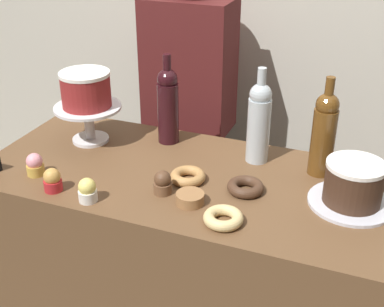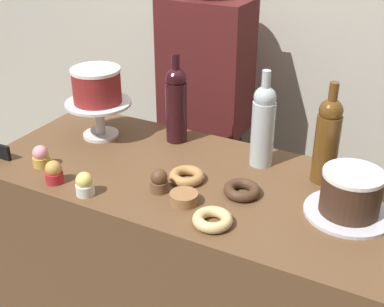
# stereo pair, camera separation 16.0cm
# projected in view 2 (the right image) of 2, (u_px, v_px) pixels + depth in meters

# --- Properties ---
(back_wall) EXTENTS (6.00, 0.05, 2.60)m
(back_wall) POSITION_uv_depth(u_px,v_px,m) (288.00, 14.00, 2.17)
(back_wall) COLOR #BCB7A8
(back_wall) RESTS_ON ground_plane
(display_counter) EXTENTS (1.39, 0.61, 0.96)m
(display_counter) POSITION_uv_depth(u_px,v_px,m) (192.00, 289.00, 1.86)
(display_counter) COLOR brown
(display_counter) RESTS_ON ground_plane
(cake_stand_pedestal) EXTENTS (0.24, 0.24, 0.14)m
(cake_stand_pedestal) POSITION_uv_depth(u_px,v_px,m) (99.00, 113.00, 1.86)
(cake_stand_pedestal) COLOR silver
(cake_stand_pedestal) RESTS_ON display_counter
(white_layer_cake) EXTENTS (0.18, 0.18, 0.13)m
(white_layer_cake) POSITION_uv_depth(u_px,v_px,m) (97.00, 85.00, 1.81)
(white_layer_cake) COLOR maroon
(white_layer_cake) RESTS_ON cake_stand_pedestal
(silver_serving_platter) EXTENTS (0.25, 0.25, 0.01)m
(silver_serving_platter) POSITION_uv_depth(u_px,v_px,m) (348.00, 212.00, 1.44)
(silver_serving_platter) COLOR silver
(silver_serving_platter) RESTS_ON display_counter
(chocolate_round_cake) EXTENTS (0.17, 0.17, 0.13)m
(chocolate_round_cake) POSITION_uv_depth(u_px,v_px,m) (351.00, 192.00, 1.41)
(chocolate_round_cake) COLOR #3D2619
(chocolate_round_cake) RESTS_ON silver_serving_platter
(wine_bottle_dark_red) EXTENTS (0.08, 0.08, 0.33)m
(wine_bottle_dark_red) POSITION_uv_depth(u_px,v_px,m) (176.00, 103.00, 1.81)
(wine_bottle_dark_red) COLOR black
(wine_bottle_dark_red) RESTS_ON display_counter
(wine_bottle_amber) EXTENTS (0.08, 0.08, 0.33)m
(wine_bottle_amber) POSITION_uv_depth(u_px,v_px,m) (327.00, 139.00, 1.55)
(wine_bottle_amber) COLOR #5B3814
(wine_bottle_amber) RESTS_ON display_counter
(wine_bottle_clear) EXTENTS (0.08, 0.08, 0.33)m
(wine_bottle_clear) POSITION_uv_depth(u_px,v_px,m) (263.00, 124.00, 1.65)
(wine_bottle_clear) COLOR #B2BCC1
(wine_bottle_clear) RESTS_ON display_counter
(cupcake_strawberry) EXTENTS (0.06, 0.06, 0.07)m
(cupcake_strawberry) POSITION_uv_depth(u_px,v_px,m) (41.00, 157.00, 1.68)
(cupcake_strawberry) COLOR gold
(cupcake_strawberry) RESTS_ON display_counter
(cupcake_lemon) EXTENTS (0.06, 0.06, 0.07)m
(cupcake_lemon) POSITION_uv_depth(u_px,v_px,m) (85.00, 184.00, 1.52)
(cupcake_lemon) COLOR white
(cupcake_lemon) RESTS_ON display_counter
(cupcake_chocolate) EXTENTS (0.06, 0.06, 0.07)m
(cupcake_chocolate) POSITION_uv_depth(u_px,v_px,m) (159.00, 181.00, 1.54)
(cupcake_chocolate) COLOR brown
(cupcake_chocolate) RESTS_ON display_counter
(cupcake_caramel) EXTENTS (0.06, 0.06, 0.07)m
(cupcake_caramel) POSITION_uv_depth(u_px,v_px,m) (54.00, 172.00, 1.59)
(cupcake_caramel) COLOR red
(cupcake_caramel) RESTS_ON display_counter
(donut_glazed) EXTENTS (0.11, 0.11, 0.03)m
(donut_glazed) POSITION_uv_depth(u_px,v_px,m) (213.00, 220.00, 1.39)
(donut_glazed) COLOR #E0C17F
(donut_glazed) RESTS_ON display_counter
(donut_chocolate) EXTENTS (0.11, 0.11, 0.03)m
(donut_chocolate) POSITION_uv_depth(u_px,v_px,m) (242.00, 190.00, 1.53)
(donut_chocolate) COLOR #472D1E
(donut_chocolate) RESTS_ON display_counter
(donut_maple) EXTENTS (0.11, 0.11, 0.03)m
(donut_maple) POSITION_uv_depth(u_px,v_px,m) (187.00, 176.00, 1.60)
(donut_maple) COLOR #B27F47
(donut_maple) RESTS_ON display_counter
(cookie_stack) EXTENTS (0.08, 0.08, 0.03)m
(cookie_stack) POSITION_uv_depth(u_px,v_px,m) (184.00, 198.00, 1.49)
(cookie_stack) COLOR olive
(cookie_stack) RESTS_ON display_counter
(price_sign_chalkboard) EXTENTS (0.07, 0.01, 0.05)m
(price_sign_chalkboard) POSITION_uv_depth(u_px,v_px,m) (2.00, 152.00, 1.73)
(price_sign_chalkboard) COLOR black
(price_sign_chalkboard) RESTS_ON display_counter
(barista_figure) EXTENTS (0.36, 0.22, 1.60)m
(barista_figure) POSITION_uv_depth(u_px,v_px,m) (205.00, 129.00, 2.24)
(barista_figure) COLOR black
(barista_figure) RESTS_ON ground_plane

